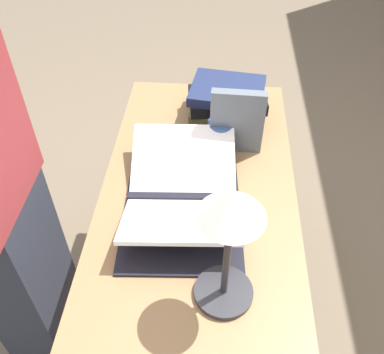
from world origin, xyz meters
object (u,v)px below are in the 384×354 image
reading_lamp (230,225)px  book_standing_upright (237,122)px  open_book (182,193)px  coffee_mug (221,134)px  book_stack_tall (227,101)px

reading_lamp → book_standing_upright: bearing=177.1°
open_book → book_standing_upright: (-0.26, 0.16, 0.09)m
book_standing_upright → coffee_mug: book_standing_upright is taller
open_book → book_stack_tall: book_stack_tall is taller
open_book → book_stack_tall: 0.47m
book_stack_tall → coffee_mug: book_stack_tall is taller
book_stack_tall → reading_lamp: bearing=0.3°
book_stack_tall → coffee_mug: 0.18m
book_standing_upright → coffee_mug: (-0.01, -0.05, -0.06)m
book_standing_upright → book_stack_tall: bearing=-167.5°
open_book → book_standing_upright: 0.32m
open_book → coffee_mug: size_ratio=4.73×
open_book → coffee_mug: 0.29m
book_stack_tall → coffee_mug: size_ratio=2.45×
book_standing_upright → reading_lamp: (0.58, -0.03, 0.16)m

